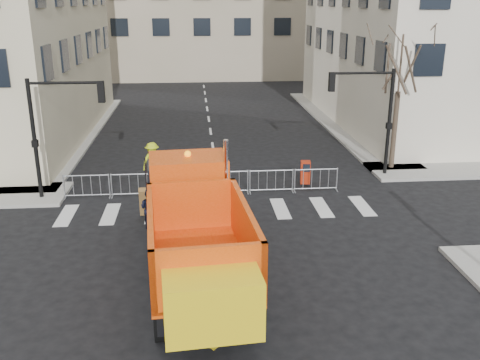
{
  "coord_description": "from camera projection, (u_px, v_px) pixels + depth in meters",
  "views": [
    {
      "loc": [
        -1.09,
        -15.63,
        8.51
      ],
      "look_at": [
        0.5,
        2.5,
        2.36
      ],
      "focal_mm": 40.0,
      "sensor_mm": 36.0,
      "label": 1
    }
  ],
  "objects": [
    {
      "name": "ground",
      "position": [
        232.0,
        273.0,
        17.56
      ],
      "size": [
        120.0,
        120.0,
        0.0
      ],
      "primitive_type": "plane",
      "color": "black",
      "rests_on": "ground"
    },
    {
      "name": "worker",
      "position": [
        152.0,
        161.0,
        25.98
      ],
      "size": [
        1.34,
        1.32,
        1.85
      ],
      "primitive_type": "imported",
      "rotation": [
        0.0,
        0.0,
        0.76
      ],
      "color": "#B6C917",
      "rests_on": "sidewalk_back"
    },
    {
      "name": "cop_c",
      "position": [
        180.0,
        194.0,
        21.88
      ],
      "size": [
        1.11,
        1.13,
        1.91
      ],
      "primitive_type": "imported",
      "rotation": [
        0.0,
        0.0,
        3.95
      ],
      "color": "black",
      "rests_on": "ground"
    },
    {
      "name": "traffic_light_left",
      "position": [
        35.0,
        141.0,
        23.12
      ],
      "size": [
        0.18,
        0.18,
        5.4
      ],
      "primitive_type": "cylinder",
      "color": "black",
      "rests_on": "ground"
    },
    {
      "name": "street_tree",
      "position": [
        397.0,
        99.0,
        27.03
      ],
      "size": [
        3.0,
        3.0,
        7.5
      ],
      "primitive_type": null,
      "color": "#382B21",
      "rests_on": "ground"
    },
    {
      "name": "traffic_light_right",
      "position": [
        389.0,
        124.0,
        26.36
      ],
      "size": [
        0.18,
        0.18,
        5.4
      ],
      "primitive_type": "cylinder",
      "color": "black",
      "rests_on": "ground"
    },
    {
      "name": "cop_b",
      "position": [
        150.0,
        208.0,
        20.76
      ],
      "size": [
        1.0,
        0.94,
        1.63
      ],
      "primitive_type": "imported",
      "rotation": [
        0.0,
        0.0,
        2.59
      ],
      "color": "black",
      "rests_on": "ground"
    },
    {
      "name": "plow_truck",
      "position": [
        196.0,
        229.0,
        16.23
      ],
      "size": [
        4.0,
        11.17,
        4.26
      ],
      "rotation": [
        0.0,
        0.0,
        1.65
      ],
      "color": "black",
      "rests_on": "ground"
    },
    {
      "name": "crowd_barriers",
      "position": [
        203.0,
        183.0,
        24.5
      ],
      "size": [
        12.6,
        0.6,
        1.1
      ],
      "primitive_type": null,
      "color": "#9EA0A5",
      "rests_on": "ground"
    },
    {
      "name": "cop_a",
      "position": [
        159.0,
        197.0,
        21.85
      ],
      "size": [
        0.75,
        0.73,
        1.73
      ],
      "primitive_type": "imported",
      "rotation": [
        0.0,
        0.0,
        3.89
      ],
      "color": "black",
      "rests_on": "ground"
    },
    {
      "name": "newspaper_box",
      "position": [
        305.0,
        172.0,
        25.51
      ],
      "size": [
        0.5,
        0.45,
        1.1
      ],
      "primitive_type": "cube",
      "rotation": [
        0.0,
        0.0,
        -0.12
      ],
      "color": "#A7240C",
      "rests_on": "sidewalk_back"
    },
    {
      "name": "sidewalk_back",
      "position": [
        219.0,
        186.0,
        25.56
      ],
      "size": [
        64.0,
        5.0,
        0.15
      ],
      "primitive_type": "cube",
      "color": "gray",
      "rests_on": "ground"
    }
  ]
}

